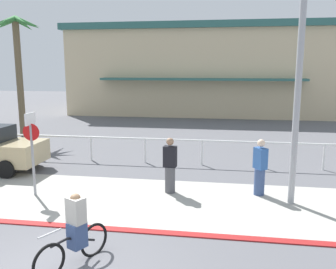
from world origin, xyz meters
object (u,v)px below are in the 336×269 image
cyclist_black_0 (75,232)px  pedestrian_1 (260,170)px  palm_tree_2 (16,44)px  stop_sign_bike_lane (32,142)px  pedestrian_0 (170,168)px  streetlight_curb (302,52)px

cyclist_black_0 → pedestrian_1: bearing=49.7°
palm_tree_2 → cyclist_black_0: size_ratio=4.06×
stop_sign_bike_lane → palm_tree_2: bearing=122.3°
stop_sign_bike_lane → pedestrian_1: bearing=9.1°
cyclist_black_0 → pedestrian_1: size_ratio=0.93×
cyclist_black_0 → palm_tree_2: bearing=124.1°
stop_sign_bike_lane → cyclist_black_0: size_ratio=1.56×
cyclist_black_0 → pedestrian_0: (1.22, 4.45, 0.13)m
cyclist_black_0 → pedestrian_1: pedestrian_1 is taller
cyclist_black_0 → pedestrian_0: pedestrian_0 is taller
streetlight_curb → cyclist_black_0: 7.13m
streetlight_curb → pedestrian_0: 5.02m
palm_tree_2 → pedestrian_0: (9.78, -8.17, -4.32)m
cyclist_black_0 → pedestrian_1: 6.13m
pedestrian_0 → pedestrian_1: (2.74, 0.22, -0.00)m
stop_sign_bike_lane → pedestrian_0: bearing=12.1°
pedestrian_0 → pedestrian_1: size_ratio=1.00×
stop_sign_bike_lane → palm_tree_2: (-5.71, 9.04, 3.46)m
stop_sign_bike_lane → cyclist_black_0: 4.68m
stop_sign_bike_lane → pedestrian_0: 4.25m
palm_tree_2 → cyclist_black_0: 15.89m
stop_sign_bike_lane → pedestrian_1: 6.95m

